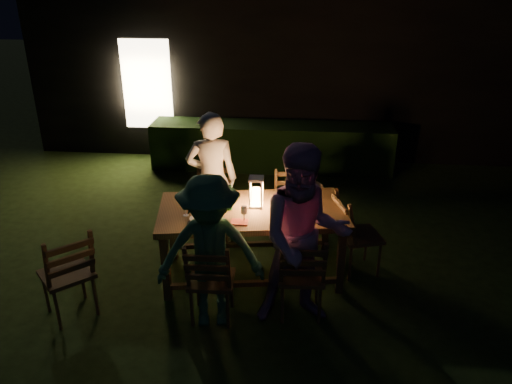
# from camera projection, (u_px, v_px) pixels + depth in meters

# --- Properties ---
(garden_envelope) EXTENTS (40.00, 40.00, 3.20)m
(garden_envelope) POSITION_uv_depth(u_px,v_px,m) (303.00, 57.00, 10.47)
(garden_envelope) COLOR black
(garden_envelope) RESTS_ON ground
(dining_table) EXTENTS (2.19, 1.34, 0.85)m
(dining_table) POSITION_uv_depth(u_px,v_px,m) (252.00, 215.00, 5.54)
(dining_table) COLOR #493218
(dining_table) RESTS_ON ground
(chair_near_left) EXTENTS (0.45, 0.48, 0.98)m
(chair_near_left) POSITION_uv_depth(u_px,v_px,m) (212.00, 293.00, 5.01)
(chair_near_left) COLOR #493218
(chair_near_left) RESTS_ON ground
(chair_near_right) EXTENTS (0.48, 0.51, 1.01)m
(chair_near_right) POSITION_uv_depth(u_px,v_px,m) (301.00, 289.00, 5.06)
(chair_near_right) COLOR #493218
(chair_near_right) RESTS_ON ground
(chair_far_left) EXTENTS (0.47, 0.51, 1.03)m
(chair_far_left) POSITION_uv_depth(u_px,v_px,m) (214.00, 221.00, 6.40)
(chair_far_left) COLOR #493218
(chair_far_left) RESTS_ON ground
(chair_far_right) EXTENTS (0.47, 0.50, 0.95)m
(chair_far_right) POSITION_uv_depth(u_px,v_px,m) (291.00, 220.00, 6.47)
(chair_far_right) COLOR #493218
(chair_far_right) RESTS_ON ground
(chair_end) EXTENTS (0.60, 0.58, 1.02)m
(chair_end) POSITION_uv_depth(u_px,v_px,m) (357.00, 247.00, 5.80)
(chair_end) COLOR #493218
(chair_end) RESTS_ON ground
(chair_spare) EXTENTS (0.69, 0.69, 1.05)m
(chair_spare) POSITION_uv_depth(u_px,v_px,m) (70.00, 288.00, 5.05)
(chair_spare) COLOR #493218
(chair_spare) RESTS_ON ground
(person_house_side) EXTENTS (0.69, 0.51, 1.74)m
(person_house_side) POSITION_uv_depth(u_px,v_px,m) (212.00, 180.00, 6.22)
(person_house_side) COLOR #F3E1CF
(person_house_side) RESTS_ON ground
(person_opp_right) EXTENTS (1.01, 0.84, 1.86)m
(person_opp_right) POSITION_uv_depth(u_px,v_px,m) (304.00, 238.00, 4.76)
(person_opp_right) COLOR #BC81B1
(person_opp_right) RESTS_ON ground
(person_opp_left) EXTENTS (1.11, 0.75, 1.60)m
(person_opp_left) POSITION_uv_depth(u_px,v_px,m) (210.00, 253.00, 4.76)
(person_opp_left) COLOR #376F47
(person_opp_left) RESTS_ON ground
(lantern) EXTENTS (0.16, 0.16, 0.35)m
(lantern) POSITION_uv_depth(u_px,v_px,m) (256.00, 194.00, 5.49)
(lantern) COLOR white
(lantern) RESTS_ON dining_table
(plate_far_left) EXTENTS (0.25, 0.25, 0.01)m
(plate_far_left) POSITION_uv_depth(u_px,v_px,m) (203.00, 201.00, 5.67)
(plate_far_left) COLOR white
(plate_far_left) RESTS_ON dining_table
(plate_near_left) EXTENTS (0.25, 0.25, 0.01)m
(plate_near_left) POSITION_uv_depth(u_px,v_px,m) (201.00, 219.00, 5.27)
(plate_near_left) COLOR white
(plate_near_left) RESTS_ON dining_table
(plate_far_right) EXTENTS (0.25, 0.25, 0.01)m
(plate_far_right) POSITION_uv_depth(u_px,v_px,m) (290.00, 198.00, 5.73)
(plate_far_right) COLOR white
(plate_far_right) RESTS_ON dining_table
(plate_near_right) EXTENTS (0.25, 0.25, 0.01)m
(plate_near_right) POSITION_uv_depth(u_px,v_px,m) (295.00, 216.00, 5.33)
(plate_near_right) COLOR white
(plate_near_right) RESTS_ON dining_table
(wineglass_a) EXTENTS (0.06, 0.06, 0.18)m
(wineglass_a) POSITION_uv_depth(u_px,v_px,m) (224.00, 192.00, 5.71)
(wineglass_a) COLOR #59070F
(wineglass_a) RESTS_ON dining_table
(wineglass_b) EXTENTS (0.06, 0.06, 0.18)m
(wineglass_b) POSITION_uv_depth(u_px,v_px,m) (185.00, 208.00, 5.32)
(wineglass_b) COLOR #59070F
(wineglass_b) RESTS_ON dining_table
(wineglass_c) EXTENTS (0.06, 0.06, 0.18)m
(wineglass_c) POSITION_uv_depth(u_px,v_px,m) (282.00, 212.00, 5.23)
(wineglass_c) COLOR #59070F
(wineglass_c) RESTS_ON dining_table
(wineglass_d) EXTENTS (0.06, 0.06, 0.18)m
(wineglass_d) POSITION_uv_depth(u_px,v_px,m) (305.00, 193.00, 5.67)
(wineglass_d) COLOR #59070F
(wineglass_d) RESTS_ON dining_table
(wineglass_e) EXTENTS (0.06, 0.06, 0.18)m
(wineglass_e) POSITION_uv_depth(u_px,v_px,m) (244.00, 214.00, 5.19)
(wineglass_e) COLOR silver
(wineglass_e) RESTS_ON dining_table
(bottle_table) EXTENTS (0.07, 0.07, 0.28)m
(bottle_table) POSITION_uv_depth(u_px,v_px,m) (229.00, 198.00, 5.43)
(bottle_table) COLOR #0F471E
(bottle_table) RESTS_ON dining_table
(napkin_left) EXTENTS (0.18, 0.14, 0.01)m
(napkin_left) POSITION_uv_depth(u_px,v_px,m) (239.00, 222.00, 5.20)
(napkin_left) COLOR red
(napkin_left) RESTS_ON dining_table
(napkin_right) EXTENTS (0.18, 0.14, 0.01)m
(napkin_right) POSITION_uv_depth(u_px,v_px,m) (306.00, 219.00, 5.27)
(napkin_right) COLOR red
(napkin_right) RESTS_ON dining_table
(phone) EXTENTS (0.14, 0.07, 0.01)m
(phone) POSITION_uv_depth(u_px,v_px,m) (194.00, 223.00, 5.19)
(phone) COLOR black
(phone) RESTS_ON dining_table
(side_table) EXTENTS (0.50, 0.50, 0.68)m
(side_table) POSITION_uv_depth(u_px,v_px,m) (304.00, 192.00, 6.54)
(side_table) COLOR brown
(side_table) RESTS_ON ground
(ice_bucket) EXTENTS (0.30, 0.30, 0.22)m
(ice_bucket) POSITION_uv_depth(u_px,v_px,m) (304.00, 178.00, 6.46)
(ice_bucket) COLOR #A5A8AD
(ice_bucket) RESTS_ON side_table
(bottle_bucket_a) EXTENTS (0.07, 0.07, 0.32)m
(bottle_bucket_a) POSITION_uv_depth(u_px,v_px,m) (301.00, 176.00, 6.41)
(bottle_bucket_a) COLOR #0F471E
(bottle_bucket_a) RESTS_ON side_table
(bottle_bucket_b) EXTENTS (0.07, 0.07, 0.32)m
(bottle_bucket_b) POSITION_uv_depth(u_px,v_px,m) (308.00, 174.00, 6.47)
(bottle_bucket_b) COLOR #0F471E
(bottle_bucket_b) RESTS_ON side_table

